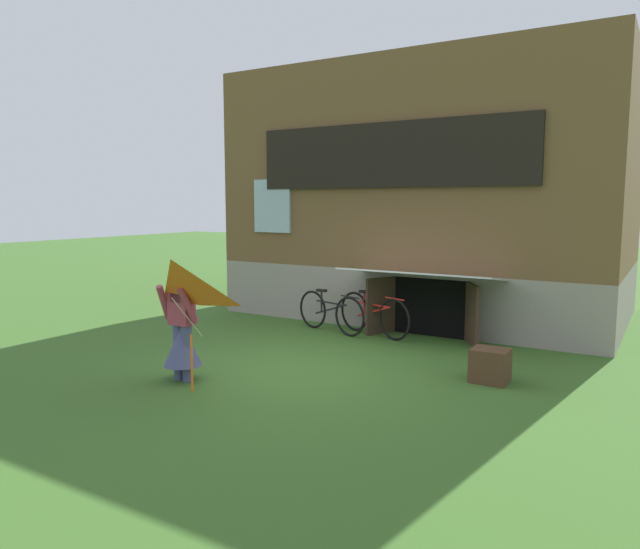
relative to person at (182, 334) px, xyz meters
name	(u,v)px	position (x,y,z in m)	size (l,w,h in m)	color
ground_plane	(301,368)	(1.04, 1.36, -0.64)	(60.00, 60.00, 0.00)	#386023
log_house	(434,195)	(1.04, 6.77, 1.94)	(7.84, 5.94, 5.17)	gray
person	(182,334)	(0.00, 0.00, 0.00)	(0.61, 0.52, 1.53)	#474C75
kite	(172,294)	(0.36, -0.52, 0.66)	(0.96, 0.89, 1.65)	orange
bicycle_red	(374,314)	(1.01, 3.85, -0.25)	(1.69, 0.62, 0.80)	black
bicycle_black	(330,312)	(0.20, 3.68, -0.26)	(1.68, 0.52, 0.79)	black
wooden_crate	(490,365)	(3.62, 2.11, -0.41)	(0.49, 0.41, 0.46)	#4C331E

